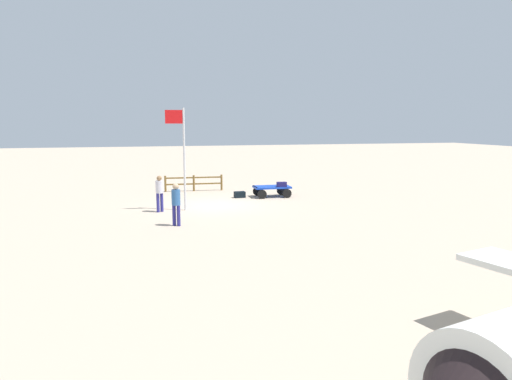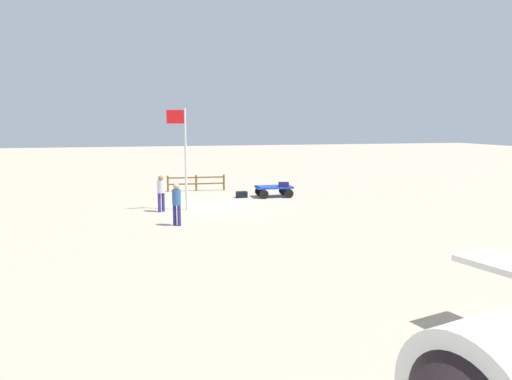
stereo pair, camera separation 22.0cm
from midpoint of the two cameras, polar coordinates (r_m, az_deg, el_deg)
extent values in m
plane|color=tan|center=(22.94, -4.39, -1.85)|extent=(120.00, 120.00, 0.00)
cube|color=#153CB7|center=(25.37, 2.46, 0.37)|extent=(2.01, 1.17, 0.10)
cube|color=#153CB7|center=(25.15, 0.40, 0.31)|extent=(0.12, 1.05, 0.10)
cylinder|color=black|center=(24.70, 1.24, -0.53)|extent=(0.49, 0.14, 0.49)
cylinder|color=black|center=(25.80, 0.65, -0.15)|extent=(0.49, 0.14, 0.49)
cylinder|color=black|center=(25.05, 4.31, -0.43)|extent=(0.49, 0.14, 0.49)
cylinder|color=black|center=(26.13, 3.61, -0.06)|extent=(0.49, 0.14, 0.49)
cube|color=#191751|center=(25.12, 3.66, 0.69)|extent=(0.54, 0.36, 0.26)
cube|color=black|center=(25.13, -1.53, -0.56)|extent=(0.59, 0.41, 0.33)
cylinder|color=navy|center=(18.44, -9.07, -3.10)|extent=(0.14, 0.14, 0.83)
cylinder|color=navy|center=(18.54, -9.61, -3.05)|extent=(0.14, 0.14, 0.83)
cylinder|color=#2D5D99|center=(18.37, -9.39, -0.88)|extent=(0.48, 0.48, 0.61)
sphere|color=tan|center=(18.30, -9.42, 0.45)|extent=(0.25, 0.25, 0.25)
cylinder|color=navy|center=(21.55, -11.03, -1.46)|extent=(0.14, 0.14, 0.87)
cylinder|color=navy|center=(21.45, -11.48, -1.51)|extent=(0.14, 0.14, 0.87)
cylinder|color=silver|center=(21.39, -11.30, 0.40)|extent=(0.47, 0.47, 0.56)
sphere|color=olive|center=(21.35, -11.33, 1.44)|extent=(0.23, 0.23, 0.23)
cylinder|color=silver|center=(21.51, -8.32, 3.71)|extent=(0.10, 0.10, 4.68)
cube|color=red|center=(21.41, -9.60, 8.85)|extent=(0.77, 0.07, 0.61)
cylinder|color=brown|center=(27.94, -3.73, 0.94)|extent=(0.12, 0.12, 0.94)
cylinder|color=brown|center=(27.78, -7.12, 0.86)|extent=(0.12, 0.12, 0.94)
cylinder|color=brown|center=(27.72, -10.53, 0.77)|extent=(0.12, 0.12, 0.94)
cube|color=brown|center=(27.74, -7.13, 1.53)|extent=(3.31, 0.26, 0.08)
cube|color=brown|center=(27.79, -7.12, 0.76)|extent=(3.31, 0.26, 0.08)
camera|label=1|loc=(0.11, -89.63, 0.05)|focal=32.62mm
camera|label=2|loc=(0.11, 90.37, -0.05)|focal=32.62mm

